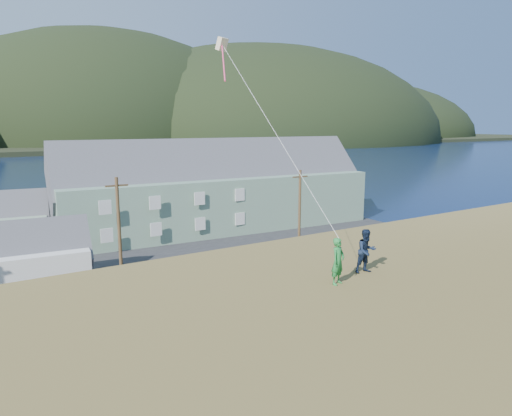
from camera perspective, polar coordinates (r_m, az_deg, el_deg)
The scene contains 11 objects.
ground at distance 34.46m, azimuth -14.44°, elevation -11.80°, with size 900.00×900.00×0.00m, color #0A1638.
grass_strip at distance 32.67m, azimuth -13.37°, elevation -12.93°, with size 110.00×8.00×0.10m, color #4C3D19.
waterfront_lot at distance 50.16m, azimuth -20.33°, elevation -4.97°, with size 72.00×36.00×0.12m, color #28282B.
wharf at distance 71.79m, azimuth -28.78°, elevation -0.78°, with size 26.00×14.00×0.90m, color gray.
far_hills at distance 313.41m, azimuth -23.76°, elevation 7.65°, with size 760.00×265.00×143.00m.
lodge at distance 56.53m, azimuth -4.78°, elevation 2.61°, with size 38.75×13.04×13.42m.
shed_white at distance 40.05m, azimuth -25.90°, elevation -5.56°, with size 8.68×6.17×6.59m.
utility_poles at distance 34.08m, azimuth -17.57°, elevation -3.89°, with size 32.52×0.24×9.65m.
kite_flyer_green at distance 16.65m, azimuth 10.21°, elevation -6.57°, with size 0.62×0.41×1.70m, color #207733.
kite_flyer_navy at distance 18.13m, azimuth 13.63°, elevation -5.25°, with size 0.83×0.65×1.72m, color #121D32.
kite_rig at distance 20.73m, azimuth -4.05°, elevation 19.18°, with size 1.18×3.61×9.99m.
Camera 1 is at (-9.07, -30.64, 12.89)m, focal length 32.00 mm.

